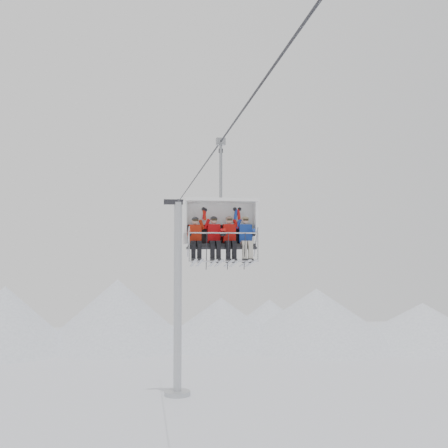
{
  "coord_description": "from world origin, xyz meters",
  "views": [
    {
      "loc": [
        -2.5,
        -17.02,
        9.67
      ],
      "look_at": [
        0.0,
        0.0,
        10.59
      ],
      "focal_mm": 45.0,
      "sensor_mm": 36.0,
      "label": 1
    }
  ],
  "objects": [
    {
      "name": "skier_far_right",
      "position": [
        0.78,
        0.54,
        10.2
      ],
      "size": [
        0.4,
        1.69,
        1.6
      ],
      "color": "#173798",
      "rests_on": "chairlift_carrier"
    },
    {
      "name": "ridgeline",
      "position": [
        -1.58,
        42.05,
        2.84
      ],
      "size": [
        72.0,
        21.0,
        7.0
      ],
      "color": "white",
      "rests_on": "ground"
    },
    {
      "name": "skier_far_left",
      "position": [
        -0.83,
        0.53,
        10.19
      ],
      "size": [
        0.39,
        1.69,
        1.55
      ],
      "color": "#B4200B",
      "rests_on": "chairlift_carrier"
    },
    {
      "name": "skier_center_left",
      "position": [
        -0.24,
        0.54,
        10.2
      ],
      "size": [
        0.4,
        1.69,
        1.59
      ],
      "color": "#B1080B",
      "rests_on": "chairlift_carrier"
    },
    {
      "name": "lift_tower_right",
      "position": [
        0.0,
        22.0,
        5.78
      ],
      "size": [
        2.0,
        1.8,
        13.48
      ],
      "color": "#ABAEB2",
      "rests_on": "ground"
    },
    {
      "name": "skier_center_right",
      "position": [
        0.26,
        0.54,
        10.2
      ],
      "size": [
        0.4,
        1.69,
        1.6
      ],
      "color": "#B6100B",
      "rests_on": "chairlift_carrier"
    },
    {
      "name": "haul_cable",
      "position": [
        0.0,
        0.0,
        13.3
      ],
      "size": [
        0.06,
        50.0,
        0.06
      ],
      "primitive_type": "cylinder",
      "rotation": [
        1.57,
        0.0,
        0.0
      ],
      "color": "#29292E",
      "rests_on": "lift_tower_left"
    },
    {
      "name": "chairlift_carrier",
      "position": [
        0.0,
        0.84,
        10.67
      ],
      "size": [
        2.34,
        1.17,
        3.98
      ],
      "color": "black",
      "rests_on": "haul_cable"
    }
  ]
}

